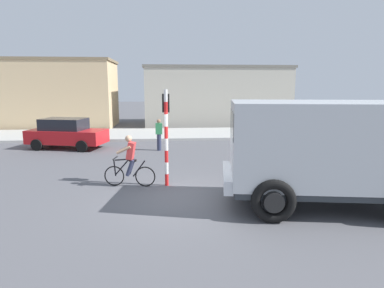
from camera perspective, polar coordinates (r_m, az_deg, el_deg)
ground_plane at (r=10.22m, az=-1.67°, el=-9.12°), size 120.00×120.00×0.00m
sidewalk_far at (r=22.82m, az=-3.45°, el=1.72°), size 80.00×5.00×0.16m
truck_foreground at (r=9.83m, az=21.84°, el=-0.55°), size 5.74×3.46×2.90m
cyclist at (r=11.34m, az=-10.50°, el=-2.82°), size 1.71×0.54×1.72m
traffic_light_pole at (r=11.14m, az=-4.41°, el=3.37°), size 0.24×0.43×3.20m
car_red_near at (r=19.09m, az=-20.44°, el=1.72°), size 4.29×2.62×1.60m
pedestrian_near_kerb at (r=17.41m, az=-5.60°, el=1.67°), size 0.34×0.22×1.62m
building_corner_left at (r=29.64m, az=-23.36°, el=7.83°), size 10.82×5.57×5.32m
building_mid_block at (r=29.54m, az=3.92°, el=8.17°), size 12.06×6.11×4.87m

